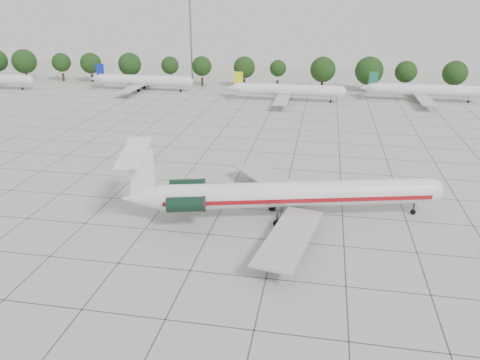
{
  "coord_description": "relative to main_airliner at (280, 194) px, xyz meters",
  "views": [
    {
      "loc": [
        12.61,
        -56.19,
        27.09
      ],
      "look_at": [
        2.16,
        1.42,
        3.5
      ],
      "focal_mm": 35.0,
      "sensor_mm": 36.0,
      "label": 1
    }
  ],
  "objects": [
    {
      "name": "tree_line",
      "position": [
        -19.6,
        87.16,
        2.58
      ],
      "size": [
        249.86,
        8.44,
        10.22
      ],
      "color": "#332114",
      "rests_on": "ground"
    },
    {
      "name": "ground",
      "position": [
        -7.91,
        2.16,
        -3.4
      ],
      "size": [
        260.0,
        260.0,
        0.0
      ],
      "primitive_type": "plane",
      "color": "#A9A9A2",
      "rests_on": "ground"
    },
    {
      "name": "floodlight_mast",
      "position": [
        -37.91,
        94.16,
        10.88
      ],
      "size": [
        1.6,
        1.6,
        25.45
      ],
      "color": "slate",
      "rests_on": "ground"
    },
    {
      "name": "apron_joints",
      "position": [
        -7.91,
        17.16,
        -3.39
      ],
      "size": [
        170.0,
        170.0,
        0.02
      ],
      "primitive_type": "cube",
      "color": "#383838",
      "rests_on": "ground"
    },
    {
      "name": "bg_airliner_c",
      "position": [
        -4.97,
        70.05,
        -0.49
      ],
      "size": [
        28.24,
        27.2,
        7.4
      ],
      "color": "silver",
      "rests_on": "ground"
    },
    {
      "name": "bg_airliner_d",
      "position": [
        30.66,
        76.33,
        -0.49
      ],
      "size": [
        28.24,
        27.2,
        7.4
      ],
      "color": "silver",
      "rests_on": "ground"
    },
    {
      "name": "main_airliner",
      "position": [
        0.0,
        0.0,
        0.0
      ],
      "size": [
        40.54,
        31.32,
        9.63
      ],
      "rotation": [
        0.0,
        0.0,
        0.25
      ],
      "color": "silver",
      "rests_on": "ground"
    },
    {
      "name": "bg_airliner_b",
      "position": [
        -48.08,
        77.05,
        -0.49
      ],
      "size": [
        28.24,
        27.2,
        7.4
      ],
      "color": "silver",
      "rests_on": "ground"
    }
  ]
}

